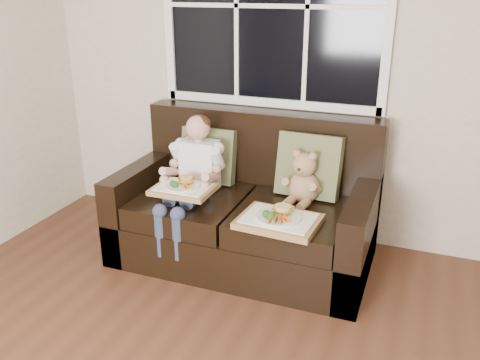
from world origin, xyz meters
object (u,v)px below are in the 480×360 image
at_px(child, 193,169).
at_px(teddy_bear, 304,181).
at_px(loveseat, 247,214).
at_px(tray_left, 183,188).
at_px(tray_right, 279,220).

distance_m(child, teddy_bear, 0.74).
distance_m(loveseat, teddy_bear, 0.48).
bearing_deg(teddy_bear, child, -160.52).
bearing_deg(child, loveseat, 18.93).
bearing_deg(teddy_bear, tray_left, -146.72).
relative_size(loveseat, teddy_bear, 4.68).
bearing_deg(child, teddy_bear, 11.59).
bearing_deg(tray_left, teddy_bear, 25.34).
xyz_separation_m(tray_left, tray_right, (0.66, -0.05, -0.09)).
distance_m(loveseat, tray_left, 0.52).
distance_m(child, tray_left, 0.20).
bearing_deg(teddy_bear, tray_right, -89.22).
bearing_deg(child, tray_left, -84.79).
xyz_separation_m(teddy_bear, tray_right, (-0.05, -0.38, -0.11)).
height_order(child, teddy_bear, child).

